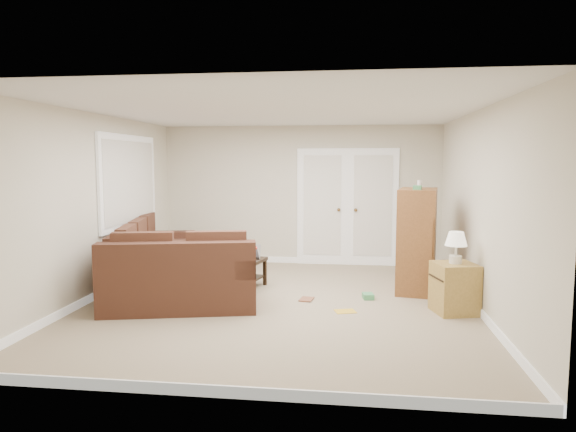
# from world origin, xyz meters

# --- Properties ---
(floor) EXTENTS (5.50, 5.50, 0.00)m
(floor) POSITION_xyz_m (0.00, 0.00, 0.00)
(floor) COLOR gray
(floor) RESTS_ON ground
(ceiling) EXTENTS (5.00, 5.50, 0.02)m
(ceiling) POSITION_xyz_m (0.00, 0.00, 2.50)
(ceiling) COLOR silver
(ceiling) RESTS_ON wall_back
(wall_left) EXTENTS (0.02, 5.50, 2.50)m
(wall_left) POSITION_xyz_m (-2.50, 0.00, 1.25)
(wall_left) COLOR beige
(wall_left) RESTS_ON floor
(wall_right) EXTENTS (0.02, 5.50, 2.50)m
(wall_right) POSITION_xyz_m (2.50, 0.00, 1.25)
(wall_right) COLOR beige
(wall_right) RESTS_ON floor
(wall_back) EXTENTS (5.00, 0.02, 2.50)m
(wall_back) POSITION_xyz_m (0.00, 2.75, 1.25)
(wall_back) COLOR beige
(wall_back) RESTS_ON floor
(wall_front) EXTENTS (5.00, 0.02, 2.50)m
(wall_front) POSITION_xyz_m (0.00, -2.75, 1.25)
(wall_front) COLOR beige
(wall_front) RESTS_ON floor
(baseboards) EXTENTS (5.00, 5.50, 0.10)m
(baseboards) POSITION_xyz_m (0.00, 0.00, 0.05)
(baseboards) COLOR white
(baseboards) RESTS_ON floor
(french_doors) EXTENTS (1.80, 0.05, 2.13)m
(french_doors) POSITION_xyz_m (0.85, 2.71, 1.04)
(french_doors) COLOR white
(french_doors) RESTS_ON floor
(window_left) EXTENTS (0.05, 1.92, 1.42)m
(window_left) POSITION_xyz_m (-2.46, 1.00, 1.55)
(window_left) COLOR white
(window_left) RESTS_ON wall_left
(sectional_sofa) EXTENTS (2.53, 3.04, 0.90)m
(sectional_sofa) POSITION_xyz_m (-1.64, 0.27, 0.35)
(sectional_sofa) COLOR #46271B
(sectional_sofa) RESTS_ON floor
(coffee_table) EXTENTS (0.73, 1.13, 0.71)m
(coffee_table) POSITION_xyz_m (-0.67, 0.57, 0.23)
(coffee_table) COLOR black
(coffee_table) RESTS_ON floor
(tv_armoire) EXTENTS (0.66, 1.00, 1.58)m
(tv_armoire) POSITION_xyz_m (1.86, 0.93, 0.74)
(tv_armoire) COLOR brown
(tv_armoire) RESTS_ON floor
(side_cabinet) EXTENTS (0.58, 0.58, 1.01)m
(side_cabinet) POSITION_xyz_m (2.20, -0.14, 0.36)
(side_cabinet) COLOR #A5823C
(side_cabinet) RESTS_ON floor
(space_heater) EXTENTS (0.16, 0.14, 0.33)m
(space_heater) POSITION_xyz_m (1.85, 2.45, 0.16)
(space_heater) COLOR silver
(space_heater) RESTS_ON floor
(floor_magazine) EXTENTS (0.30, 0.26, 0.01)m
(floor_magazine) POSITION_xyz_m (0.87, -0.26, 0.00)
(floor_magazine) COLOR gold
(floor_magazine) RESTS_ON floor
(floor_greenbox) EXTENTS (0.17, 0.21, 0.07)m
(floor_greenbox) POSITION_xyz_m (1.17, 0.38, 0.04)
(floor_greenbox) COLOR #43955A
(floor_greenbox) RESTS_ON floor
(floor_book) EXTENTS (0.20, 0.26, 0.02)m
(floor_book) POSITION_xyz_m (0.26, 0.23, 0.01)
(floor_book) COLOR brown
(floor_book) RESTS_ON floor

